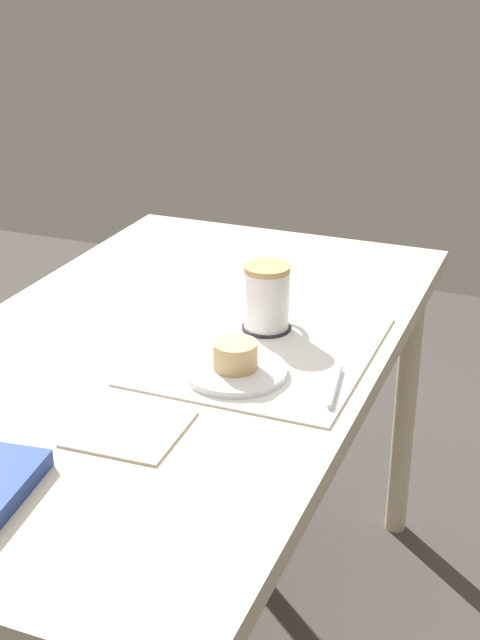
{
  "coord_description": "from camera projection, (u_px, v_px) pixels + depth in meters",
  "views": [
    {
      "loc": [
        -1.22,
        -0.63,
        1.37
      ],
      "look_at": [
        0.04,
        -0.12,
        0.76
      ],
      "focal_mm": 50.0,
      "sensor_mm": 36.0,
      "label": 1
    }
  ],
  "objects": [
    {
      "name": "teaspoon",
      "position": [
        335.0,
        387.0,
        1.36
      ],
      "size": [
        0.13,
        0.03,
        0.01
      ],
      "primitive_type": "cylinder",
      "rotation": [
        0.0,
        1.57,
        0.16
      ],
      "color": "silver",
      "rests_on": "placemat"
    },
    {
      "name": "dining_table",
      "position": [
        166.0,
        384.0,
        1.54
      ],
      "size": [
        1.32,
        0.73,
        0.71
      ],
      "color": "beige",
      "rests_on": "ground_plane"
    },
    {
      "name": "paper_napkin",
      "position": [
        130.0,
        429.0,
        1.26
      ],
      "size": [
        0.16,
        0.16,
        0.0
      ],
      "primitive_type": "cube",
      "rotation": [
        0.0,
        0.0,
        0.04
      ],
      "color": "silver",
      "rests_on": "dining_table"
    },
    {
      "name": "placemat",
      "position": [
        262.0,
        350.0,
        1.49
      ],
      "size": [
        0.41,
        0.36,
        0.0
      ],
      "primitive_type": "cube",
      "color": "white",
      "rests_on": "dining_table"
    },
    {
      "name": "coffee_mug",
      "position": [
        267.0,
        296.0,
        1.54
      ],
      "size": [
        0.11,
        0.08,
        0.11
      ],
      "color": "white",
      "rests_on": "coffee_coaster"
    },
    {
      "name": "pastry_plate",
      "position": [
        235.0,
        371.0,
        1.4
      ],
      "size": [
        0.16,
        0.16,
        0.01
      ],
      "primitive_type": "cylinder",
      "color": "white",
      "rests_on": "placemat"
    },
    {
      "name": "coffee_coaster",
      "position": [
        266.0,
        327.0,
        1.56
      ],
      "size": [
        0.09,
        0.09,
        0.0
      ],
      "primitive_type": "cylinder",
      "color": "#232328",
      "rests_on": "placemat"
    },
    {
      "name": "pastry",
      "position": [
        235.0,
        355.0,
        1.39
      ],
      "size": [
        0.07,
        0.07,
        0.04
      ],
      "primitive_type": "cylinder",
      "color": "#E5BC7F",
      "rests_on": "pastry_plate"
    }
  ]
}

